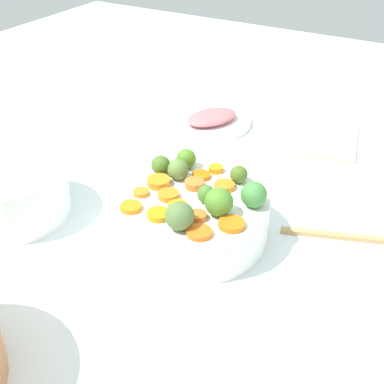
# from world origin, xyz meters

# --- Properties ---
(tabletop) EXTENTS (2.40, 2.40, 0.02)m
(tabletop) POSITION_xyz_m (0.00, 0.00, 0.01)
(tabletop) COLOR white
(tabletop) RESTS_ON ground
(serving_bowl_carrots) EXTENTS (0.25, 0.25, 0.08)m
(serving_bowl_carrots) POSITION_xyz_m (0.04, -0.01, 0.06)
(serving_bowl_carrots) COLOR white
(serving_bowl_carrots) RESTS_ON tabletop
(carrot_slice_0) EXTENTS (0.05, 0.05, 0.01)m
(carrot_slice_0) POSITION_xyz_m (0.11, -0.02, 0.10)
(carrot_slice_0) COLOR orange
(carrot_slice_0) RESTS_ON serving_bowl_carrots
(carrot_slice_1) EXTENTS (0.03, 0.03, 0.01)m
(carrot_slice_1) POSITION_xyz_m (0.08, 0.03, 0.10)
(carrot_slice_1) COLOR orange
(carrot_slice_1) RESTS_ON serving_bowl_carrots
(carrot_slice_2) EXTENTS (0.04, 0.04, 0.01)m
(carrot_slice_2) POSITION_xyz_m (0.06, -0.04, 0.10)
(carrot_slice_2) COLOR orange
(carrot_slice_2) RESTS_ON serving_bowl_carrots
(carrot_slice_3) EXTENTS (0.04, 0.04, 0.01)m
(carrot_slice_3) POSITION_xyz_m (0.08, 0.08, 0.10)
(carrot_slice_3) COLOR orange
(carrot_slice_3) RESTS_ON serving_bowl_carrots
(carrot_slice_4) EXTENTS (0.04, 0.04, 0.01)m
(carrot_slice_4) POSITION_xyz_m (0.12, 0.05, 0.10)
(carrot_slice_4) COLOR orange
(carrot_slice_4) RESTS_ON serving_bowl_carrots
(carrot_slice_5) EXTENTS (0.05, 0.05, 0.01)m
(carrot_slice_5) POSITION_xyz_m (0.03, -0.07, 0.10)
(carrot_slice_5) COLOR orange
(carrot_slice_5) RESTS_ON serving_bowl_carrots
(carrot_slice_6) EXTENTS (0.04, 0.04, 0.01)m
(carrot_slice_6) POSITION_xyz_m (0.01, -0.02, 0.10)
(carrot_slice_6) COLOR orange
(carrot_slice_6) RESTS_ON serving_bowl_carrots
(carrot_slice_7) EXTENTS (0.03, 0.03, 0.01)m
(carrot_slice_7) POSITION_xyz_m (-0.05, -0.01, 0.10)
(carrot_slice_7) COLOR orange
(carrot_slice_7) RESTS_ON serving_bowl_carrots
(carrot_slice_8) EXTENTS (0.04, 0.04, 0.01)m
(carrot_slice_8) POSITION_xyz_m (0.07, -0.08, 0.10)
(carrot_slice_8) COLOR orange
(carrot_slice_8) RESTS_ON serving_bowl_carrots
(carrot_slice_9) EXTENTS (0.04, 0.04, 0.01)m
(carrot_slice_9) POSITION_xyz_m (-0.01, 0.03, 0.10)
(carrot_slice_9) COLOR orange
(carrot_slice_9) RESTS_ON serving_bowl_carrots
(carrot_slice_10) EXTENTS (0.03, 0.03, 0.01)m
(carrot_slice_10) POSITION_xyz_m (0.08, -0.01, 0.10)
(carrot_slice_10) COLOR orange
(carrot_slice_10) RESTS_ON serving_bowl_carrots
(carrot_slice_11) EXTENTS (0.04, 0.04, 0.01)m
(carrot_slice_11) POSITION_xyz_m (0.11, -0.07, 0.10)
(carrot_slice_11) COLOR orange
(carrot_slice_11) RESTS_ON serving_bowl_carrots
(carrot_slice_12) EXTENTS (0.04, 0.04, 0.01)m
(carrot_slice_12) POSITION_xyz_m (-0.02, -0.02, 0.10)
(carrot_slice_12) COLOR orange
(carrot_slice_12) RESTS_ON serving_bowl_carrots
(brussels_sprout_0) EXTENTS (0.04, 0.04, 0.04)m
(brussels_sprout_0) POSITION_xyz_m (0.06, 0.05, 0.12)
(brussels_sprout_0) COLOR #4E8729
(brussels_sprout_0) RESTS_ON serving_bowl_carrots
(brussels_sprout_1) EXTENTS (0.03, 0.03, 0.03)m
(brussels_sprout_1) POSITION_xyz_m (-0.04, 0.04, 0.11)
(brussels_sprout_1) COLOR #4C6C24
(brussels_sprout_1) RESTS_ON serving_bowl_carrots
(brussels_sprout_2) EXTENTS (0.04, 0.04, 0.04)m
(brussels_sprout_2) POSITION_xyz_m (0.12, 0.02, 0.12)
(brussels_sprout_2) COLOR #53733A
(brussels_sprout_2) RESTS_ON serving_bowl_carrots
(brussels_sprout_3) EXTENTS (0.03, 0.03, 0.03)m
(brussels_sprout_3) POSITION_xyz_m (0.00, -0.09, 0.11)
(brussels_sprout_3) COLOR #476D26
(brussels_sprout_3) RESTS_ON serving_bowl_carrots
(brussels_sprout_4) EXTENTS (0.04, 0.04, 0.04)m
(brussels_sprout_4) POSITION_xyz_m (0.01, 0.09, 0.12)
(brussels_sprout_4) COLOR #448840
(brussels_sprout_4) RESTS_ON serving_bowl_carrots
(brussels_sprout_5) EXTENTS (0.03, 0.03, 0.03)m
(brussels_sprout_5) POSITION_xyz_m (-0.04, -0.06, 0.11)
(brussels_sprout_5) COLOR #508425
(brussels_sprout_5) RESTS_ON serving_bowl_carrots
(brussels_sprout_6) EXTENTS (0.04, 0.04, 0.04)m
(brussels_sprout_6) POSITION_xyz_m (0.00, -0.06, 0.11)
(brussels_sprout_6) COLOR #5E7F3C
(brussels_sprout_6) RESTS_ON serving_bowl_carrots
(brussels_sprout_7) EXTENTS (0.03, 0.03, 0.03)m
(brussels_sprout_7) POSITION_xyz_m (0.04, 0.02, 0.11)
(brussels_sprout_7) COLOR #46792E
(brussels_sprout_7) RESTS_ON serving_bowl_carrots
(casserole_dish) EXTENTS (0.20, 0.20, 0.09)m
(casserole_dish) POSITION_xyz_m (0.14, -0.31, 0.06)
(casserole_dish) COLOR white
(casserole_dish) RESTS_ON tabletop
(ham_plate) EXTENTS (0.22, 0.22, 0.01)m
(ham_plate) POSITION_xyz_m (-0.36, -0.20, 0.03)
(ham_plate) COLOR white
(ham_plate) RESTS_ON tabletop
(ham_slice_main) EXTENTS (0.15, 0.13, 0.02)m
(ham_slice_main) POSITION_xyz_m (-0.35, -0.18, 0.04)
(ham_slice_main) COLOR #D36D71
(ham_slice_main) RESTS_ON ham_plate
(dish_towel) EXTENTS (0.21, 0.17, 0.01)m
(dish_towel) POSITION_xyz_m (-0.41, 0.07, 0.02)
(dish_towel) COLOR #BDB48F
(dish_towel) RESTS_ON tabletop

